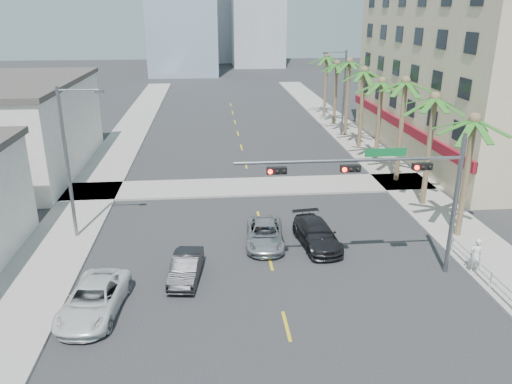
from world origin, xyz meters
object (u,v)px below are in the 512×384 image
car_lane_left (186,267)px  pedestrian (476,255)px  car_parked_far (94,300)px  car_lane_right (317,234)px  traffic_signal_mast (395,182)px  car_lane_center (265,234)px

car_lane_left → pedestrian: 14.80m
car_parked_far → car_lane_right: bearing=34.1°
car_parked_far → car_lane_left: (3.98, 2.74, -0.07)m
car_lane_left → traffic_signal_mast: bearing=4.0°
pedestrian → car_lane_left: bearing=-8.0°
traffic_signal_mast → pedestrian: (4.52, -0.34, -3.98)m
car_parked_far → car_lane_left: 4.83m
traffic_signal_mast → car_parked_far: size_ratio=2.20×
car_parked_far → car_lane_center: car_parked_far is taller
car_parked_far → car_lane_right: 12.81m
pedestrian → car_parked_far: bearing=1.1°
traffic_signal_mast → car_lane_left: (-10.25, 0.55, -4.43)m
traffic_signal_mast → car_lane_left: traffic_signal_mast is taller
traffic_signal_mast → car_lane_center: size_ratio=2.42×
car_lane_center → pedestrian: bearing=-18.7°
pedestrian → car_lane_center: bearing=-27.9°
car_parked_far → car_lane_center: 10.51m
car_lane_right → pedestrian: size_ratio=2.57×
traffic_signal_mast → car_parked_far: bearing=-171.3°
car_lane_left → car_parked_far: bearing=-138.4°
traffic_signal_mast → pedestrian: size_ratio=5.95×
traffic_signal_mast → car_parked_far: traffic_signal_mast is taller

